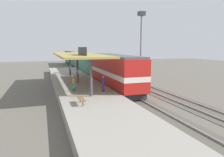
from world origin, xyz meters
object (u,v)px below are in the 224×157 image
(light_mast, at_px, (141,31))
(person_walking, at_px, (74,82))
(passenger_carriage_rear, at_px, (73,58))
(locomotive, at_px, (114,71))
(passenger_carriage_front, at_px, (87,63))
(person_waiting, at_px, (103,83))
(platform_bench, at_px, (81,99))

(light_mast, height_order, person_walking, light_mast)
(passenger_carriage_rear, bearing_deg, person_walking, -97.85)
(locomotive, xyz_separation_m, person_walking, (-5.85, -3.66, -0.56))
(light_mast, bearing_deg, passenger_carriage_front, 128.41)
(light_mast, bearing_deg, person_waiting, -129.38)
(platform_bench, height_order, person_waiting, person_waiting)
(person_waiting, relative_size, person_walking, 1.00)
(passenger_carriage_front, bearing_deg, person_walking, -105.12)
(passenger_carriage_rear, xyz_separation_m, person_walking, (-5.85, -42.46, -0.46))
(locomotive, height_order, light_mast, light_mast)
(light_mast, bearing_deg, passenger_carriage_rear, 104.28)
(passenger_carriage_front, relative_size, light_mast, 1.71)
(passenger_carriage_rear, bearing_deg, light_mast, -75.72)
(locomotive, bearing_deg, passenger_carriage_rear, 90.00)
(light_mast, height_order, person_waiting, light_mast)
(person_walking, bearing_deg, person_waiting, -23.30)
(light_mast, bearing_deg, platform_bench, -128.72)
(person_waiting, distance_m, person_walking, 3.17)
(passenger_carriage_front, relative_size, passenger_carriage_rear, 1.00)
(locomotive, distance_m, passenger_carriage_rear, 38.80)
(locomotive, distance_m, light_mast, 12.78)
(locomotive, bearing_deg, passenger_carriage_front, 90.00)
(light_mast, distance_m, person_waiting, 18.14)
(platform_bench, bearing_deg, passenger_carriage_rear, 82.85)
(locomotive, distance_m, passenger_carriage_front, 18.00)
(light_mast, relative_size, person_waiting, 6.84)
(passenger_carriage_rear, bearing_deg, platform_bench, -97.15)
(locomotive, relative_size, passenger_carriage_front, 0.72)
(passenger_carriage_rear, distance_m, person_walking, 42.86)
(person_waiting, bearing_deg, platform_bench, -126.55)
(person_waiting, xyz_separation_m, person_walking, (-2.92, 1.26, 0.00))
(locomotive, bearing_deg, person_walking, -147.97)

